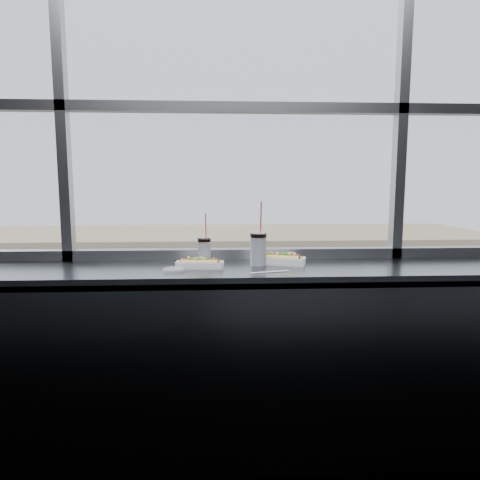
{
  "coord_description": "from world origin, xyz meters",
  "views": [
    {
      "loc": [
        -0.11,
        -1.09,
        1.56
      ],
      "look_at": [
        0.01,
        1.23,
        1.25
      ],
      "focal_mm": 32.0,
      "sensor_mm": 36.0,
      "label": 1
    }
  ],
  "objects_px": {
    "car_near_d": "(368,426)",
    "car_far_c": "(384,357)",
    "car_near_b": "(103,437)",
    "hotdog_tray_left": "(200,264)",
    "pedestrian_c": "(277,331)",
    "pedestrian_a": "(126,339)",
    "car_far_b": "(265,358)",
    "pedestrian_d": "(364,339)",
    "soda_cup_left": "(204,249)",
    "wrapper": "(174,269)",
    "car_near_c": "(211,432)",
    "tree_center": "(231,314)",
    "soda_cup_right": "(258,247)",
    "tree_right": "(385,305)",
    "loose_straw": "(270,272)",
    "tree_left": "(104,308)",
    "hotdog_tray_right": "(279,259)"
  },
  "relations": [
    {
      "from": "car_near_d",
      "to": "car_far_c",
      "type": "bearing_deg",
      "value": -28.47
    },
    {
      "from": "car_near_b",
      "to": "hotdog_tray_left",
      "type": "bearing_deg",
      "value": -164.75
    },
    {
      "from": "pedestrian_c",
      "to": "pedestrian_a",
      "type": "relative_size",
      "value": 1.04
    },
    {
      "from": "car_far_b",
      "to": "pedestrian_d",
      "type": "height_order",
      "value": "car_far_b"
    },
    {
      "from": "soda_cup_left",
      "to": "wrapper",
      "type": "height_order",
      "value": "soda_cup_left"
    },
    {
      "from": "car_near_c",
      "to": "tree_center",
      "type": "xyz_separation_m",
      "value": [
        1.32,
        12.0,
        1.89
      ]
    },
    {
      "from": "hotdog_tray_left",
      "to": "pedestrian_d",
      "type": "bearing_deg",
      "value": 73.91
    },
    {
      "from": "soda_cup_right",
      "to": "tree_right",
      "type": "distance_m",
      "value": 32.04
    },
    {
      "from": "soda_cup_left",
      "to": "car_near_c",
      "type": "xyz_separation_m",
      "value": [
        -0.28,
        16.18,
        -11.1
      ]
    },
    {
      "from": "car_near_c",
      "to": "loose_straw",
      "type": "bearing_deg",
      "value": -179.67
    },
    {
      "from": "hotdog_tray_left",
      "to": "soda_cup_left",
      "type": "distance_m",
      "value": 0.14
    },
    {
      "from": "hotdog_tray_left",
      "to": "car_far_b",
      "type": "xyz_separation_m",
      "value": [
        3.18,
        24.3,
        -10.9
      ]
    },
    {
      "from": "loose_straw",
      "to": "tree_left",
      "type": "distance_m",
      "value": 30.91
    },
    {
      "from": "car_far_b",
      "to": "pedestrian_d",
      "type": "bearing_deg",
      "value": -63.24
    },
    {
      "from": "soda_cup_left",
      "to": "car_far_c",
      "type": "distance_m",
      "value": 28.82
    },
    {
      "from": "car_near_d",
      "to": "pedestrian_d",
      "type": "bearing_deg",
      "value": -20.7
    },
    {
      "from": "soda_cup_right",
      "to": "car_near_d",
      "type": "distance_m",
      "value": 20.81
    },
    {
      "from": "loose_straw",
      "to": "car_near_c",
      "type": "bearing_deg",
      "value": 78.01
    },
    {
      "from": "wrapper",
      "to": "pedestrian_d",
      "type": "xyz_separation_m",
      "value": [
        11.15,
        27.94,
        -11.13
      ]
    },
    {
      "from": "wrapper",
      "to": "pedestrian_c",
      "type": "bearing_deg",
      "value": 80.85
    },
    {
      "from": "soda_cup_right",
      "to": "pedestrian_c",
      "type": "xyz_separation_m",
      "value": [
        4.3,
        29.39,
        -11.02
      ]
    },
    {
      "from": "car_near_b",
      "to": "car_near_d",
      "type": "xyz_separation_m",
      "value": [
        12.42,
        0.0,
        0.14
      ]
    },
    {
      "from": "pedestrian_c",
      "to": "tree_left",
      "type": "bearing_deg",
      "value": 95.17
    },
    {
      "from": "car_far_c",
      "to": "car_near_b",
      "type": "xyz_separation_m",
      "value": [
        -16.33,
        -8.0,
        -0.09
      ]
    },
    {
      "from": "soda_cup_right",
      "to": "pedestrian_a",
      "type": "distance_m",
      "value": 31.24
    },
    {
      "from": "hotdog_tray_right",
      "to": "wrapper",
      "type": "bearing_deg",
      "value": -145.62
    },
    {
      "from": "car_far_c",
      "to": "tree_right",
      "type": "height_order",
      "value": "tree_right"
    },
    {
      "from": "tree_center",
      "to": "tree_right",
      "type": "xyz_separation_m",
      "value": [
        11.63,
        -0.0,
        0.46
      ]
    },
    {
      "from": "pedestrian_a",
      "to": "tree_left",
      "type": "height_order",
      "value": "tree_left"
    },
    {
      "from": "car_near_c",
      "to": "wrapper",
      "type": "bearing_deg",
      "value": 178.59
    },
    {
      "from": "soda_cup_left",
      "to": "tree_center",
      "type": "xyz_separation_m",
      "value": [
        1.05,
        28.18,
        -9.2
      ]
    },
    {
      "from": "hotdog_tray_right",
      "to": "soda_cup_right",
      "type": "xyz_separation_m",
      "value": [
        -0.12,
        -0.02,
        0.08
      ]
    },
    {
      "from": "soda_cup_right",
      "to": "tree_center",
      "type": "distance_m",
      "value": 29.7
    },
    {
      "from": "car_near_d",
      "to": "tree_right",
      "type": "distance_m",
      "value": 13.4
    },
    {
      "from": "hotdog_tray_left",
      "to": "car_near_b",
      "type": "height_order",
      "value": "hotdog_tray_left"
    },
    {
      "from": "hotdog_tray_right",
      "to": "pedestrian_c",
      "type": "bearing_deg",
      "value": 99.74
    },
    {
      "from": "car_far_b",
      "to": "car_far_c",
      "type": "relative_size",
      "value": 1.14
    },
    {
      "from": "hotdog_tray_left",
      "to": "car_near_c",
      "type": "xyz_separation_m",
      "value": [
        -0.26,
        16.3,
        -11.04
      ]
    },
    {
      "from": "car_near_c",
      "to": "hotdog_tray_right",
      "type": "bearing_deg",
      "value": -179.36
    },
    {
      "from": "car_near_c",
      "to": "soda_cup_left",
      "type": "bearing_deg",
      "value": 179.14
    },
    {
      "from": "loose_straw",
      "to": "soda_cup_right",
      "type": "bearing_deg",
      "value": 86.65
    },
    {
      "from": "hotdog_tray_left",
      "to": "tree_left",
      "type": "bearing_deg",
      "value": 111.64
    },
    {
      "from": "hotdog_tray_right",
      "to": "car_near_c",
      "type": "height_order",
      "value": "hotdog_tray_right"
    },
    {
      "from": "loose_straw",
      "to": "car_far_c",
      "type": "bearing_deg",
      "value": 52.12
    },
    {
      "from": "car_far_c",
      "to": "pedestrian_c",
      "type": "relative_size",
      "value": 2.65
    },
    {
      "from": "tree_right",
      "to": "wrapper",
      "type": "bearing_deg",
      "value": -114.32
    },
    {
      "from": "soda_cup_right",
      "to": "pedestrian_a",
      "type": "height_order",
      "value": "soda_cup_right"
    },
    {
      "from": "hotdog_tray_left",
      "to": "car_far_c",
      "type": "relative_size",
      "value": 0.04
    },
    {
      "from": "soda_cup_right",
      "to": "car_far_c",
      "type": "xyz_separation_m",
      "value": [
        10.78,
        24.23,
        -11.13
      ]
    },
    {
      "from": "car_near_b",
      "to": "pedestrian_c",
      "type": "relative_size",
      "value": 2.42
    }
  ]
}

